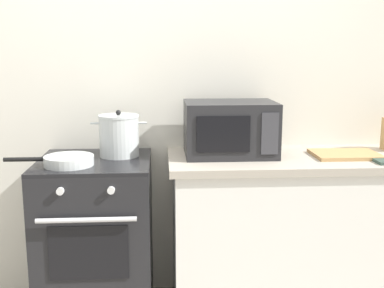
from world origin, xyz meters
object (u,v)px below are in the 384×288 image
(stove, at_px, (97,240))
(frying_pan, at_px, (68,161))
(stock_pot, at_px, (119,136))
(microwave, at_px, (230,129))
(cutting_board, at_px, (346,154))

(stove, bearing_deg, frying_pan, -134.07)
(stock_pot, bearing_deg, microwave, -0.94)
(frying_pan, distance_m, microwave, 0.89)
(cutting_board, bearing_deg, frying_pan, -175.41)
(stock_pot, height_order, cutting_board, stock_pot)
(stove, height_order, stock_pot, stock_pot)
(frying_pan, xyz_separation_m, cutting_board, (1.50, 0.12, -0.02))
(stove, height_order, frying_pan, frying_pan)
(stove, bearing_deg, stock_pot, 34.40)
(stove, distance_m, frying_pan, 0.51)
(cutting_board, bearing_deg, microwave, 173.03)
(microwave, bearing_deg, frying_pan, -167.02)
(stove, distance_m, stock_pot, 0.60)
(stove, bearing_deg, microwave, 6.06)
(microwave, bearing_deg, stove, -173.94)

